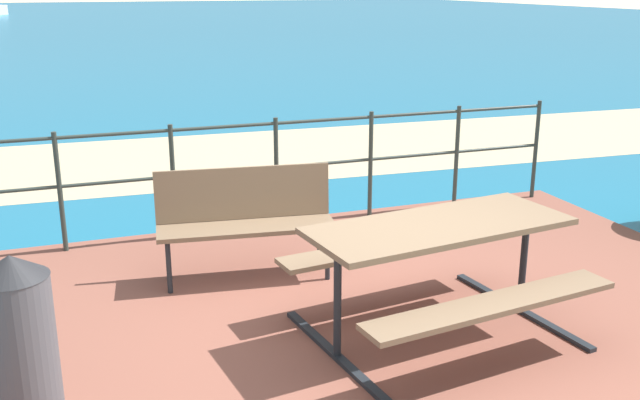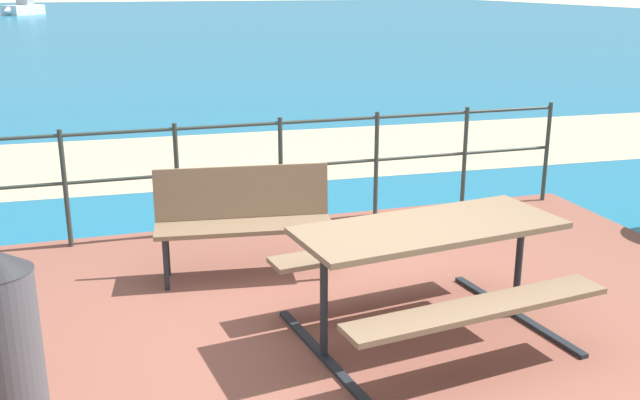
{
  "view_description": "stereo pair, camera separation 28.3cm",
  "coord_description": "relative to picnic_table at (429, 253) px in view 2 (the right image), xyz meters",
  "views": [
    {
      "loc": [
        -1.91,
        -4.08,
        2.37
      ],
      "look_at": [
        0.11,
        1.48,
        0.58
      ],
      "focal_mm": 40.86,
      "sensor_mm": 36.0,
      "label": 1
    },
    {
      "loc": [
        -1.64,
        -4.17,
        2.37
      ],
      "look_at": [
        0.11,
        1.48,
        0.58
      ],
      "focal_mm": 40.86,
      "sensor_mm": 36.0,
      "label": 2
    }
  ],
  "objects": [
    {
      "name": "beach_strip",
      "position": [
        -0.36,
        5.81,
        -0.65
      ],
      "size": [
        54.09,
        5.66,
        0.01
      ],
      "primitive_type": "cube",
      "rotation": [
        0.0,
        0.0,
        -0.05
      ],
      "color": "tan",
      "rests_on": "ground"
    },
    {
      "name": "picnic_table",
      "position": [
        0.0,
        0.0,
        0.0
      ],
      "size": [
        1.92,
        1.6,
        0.79
      ],
      "rotation": [
        0.0,
        0.0,
        0.13
      ],
      "color": "#7A6047",
      "rests_on": "patio_paving"
    },
    {
      "name": "railing_fence",
      "position": [
        -0.36,
        2.53,
        0.06
      ],
      "size": [
        5.94,
        0.04,
        1.07
      ],
      "color": "#2D3833",
      "rests_on": "patio_paving"
    },
    {
      "name": "patio_paving",
      "position": [
        -0.36,
        0.13,
        -0.63
      ],
      "size": [
        6.4,
        5.2,
        0.06
      ],
      "primitive_type": "cube",
      "color": "brown",
      "rests_on": "ground"
    },
    {
      "name": "park_bench",
      "position": [
        -0.94,
        1.44,
        -0.07
      ],
      "size": [
        1.44,
        0.59,
        0.88
      ],
      "rotation": [
        0.0,
        0.0,
        -0.13
      ],
      "color": "#7A6047",
      "rests_on": "patio_paving"
    },
    {
      "name": "ground_plane",
      "position": [
        -0.36,
        0.13,
        -0.66
      ],
      "size": [
        240.0,
        240.0,
        0.0
      ],
      "primitive_type": "plane",
      "color": "beige"
    },
    {
      "name": "trash_bin",
      "position": [
        -2.58,
        -0.15,
        -0.11
      ],
      "size": [
        0.38,
        0.38,
        0.96
      ],
      "color": "#4C4C51",
      "rests_on": "patio_paving"
    },
    {
      "name": "sea_water",
      "position": [
        -0.36,
        40.13,
        -0.65
      ],
      "size": [
        90.0,
        90.0,
        0.01
      ],
      "primitive_type": "cube",
      "color": "#196B8E",
      "rests_on": "ground"
    },
    {
      "name": "boat_far",
      "position": [
        -6.41,
        53.1,
        -0.22
      ],
      "size": [
        2.79,
        3.69,
        1.31
      ],
      "rotation": [
        0.0,
        0.0,
        4.15
      ],
      "color": "silver",
      "rests_on": "sea_water"
    }
  ]
}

